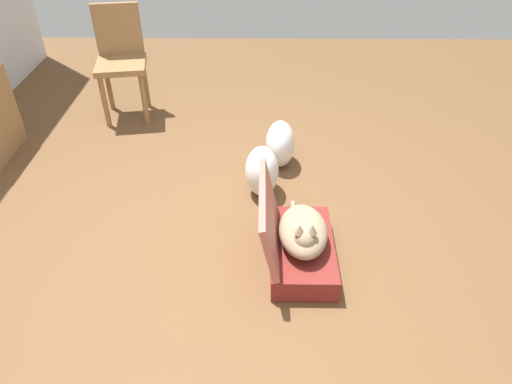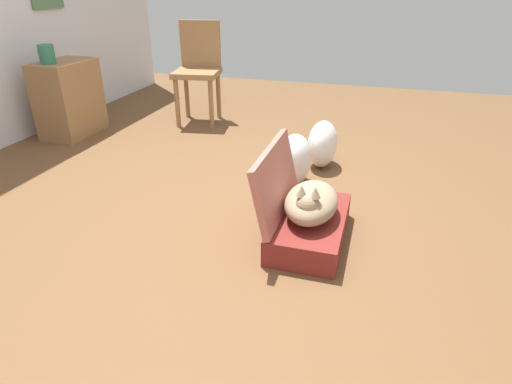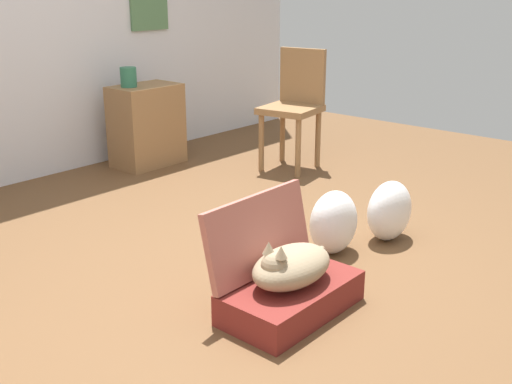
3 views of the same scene
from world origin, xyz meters
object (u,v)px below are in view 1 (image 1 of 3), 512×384
suitcase_base (302,251)px  plastic_bag_white (262,171)px  cat (303,232)px  chair (121,57)px  plastic_bag_clear (280,144)px

suitcase_base → plastic_bag_white: bearing=19.3°
cat → chair: 2.41m
cat → plastic_bag_clear: (1.06, 0.10, -0.06)m
plastic_bag_clear → chair: 1.63m
cat → chair: (1.90, 1.46, 0.29)m
plastic_bag_white → plastic_bag_clear: size_ratio=1.01×
suitcase_base → plastic_bag_clear: size_ratio=1.86×
plastic_bag_clear → chair: size_ratio=0.38×
suitcase_base → plastic_bag_clear: (1.05, 0.10, 0.10)m
plastic_bag_clear → chair: bearing=58.1°
suitcase_base → cat: size_ratio=1.27×
suitcase_base → chair: size_ratio=0.70×
suitcase_base → plastic_bag_clear: 1.06m
suitcase_base → cat: cat is taller
plastic_bag_white → plastic_bag_clear: bearing=-20.3°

